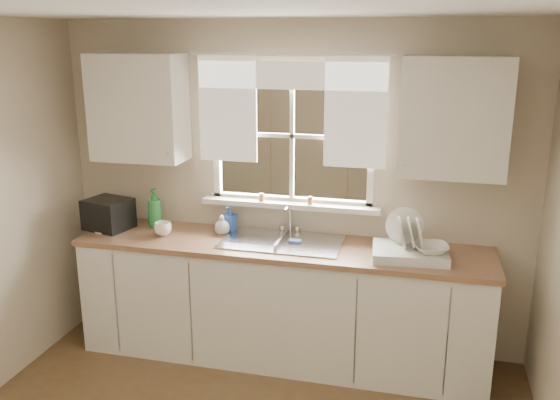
% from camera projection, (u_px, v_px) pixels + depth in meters
% --- Properties ---
extents(room_walls, '(3.62, 4.02, 2.50)m').
position_uv_depth(room_walls, '(185.00, 304.00, 2.60)').
color(room_walls, beige).
rests_on(room_walls, ground).
extents(ceiling, '(3.60, 4.00, 0.02)m').
position_uv_depth(ceiling, '(177.00, 3.00, 2.33)').
color(ceiling, silver).
rests_on(ceiling, room_walls).
extents(window, '(1.38, 0.16, 1.06)m').
position_uv_depth(window, '(291.00, 158.00, 4.47)').
color(window, white).
rests_on(window, room_walls).
extents(curtains, '(1.50, 0.03, 0.81)m').
position_uv_depth(curtains, '(290.00, 99.00, 4.30)').
color(curtains, white).
rests_on(curtains, room_walls).
extents(base_cabinets, '(3.00, 0.62, 0.87)m').
position_uv_depth(base_cabinets, '(281.00, 303.00, 4.45)').
color(base_cabinets, silver).
rests_on(base_cabinets, ground).
extents(countertop, '(3.04, 0.65, 0.04)m').
position_uv_depth(countertop, '(281.00, 246.00, 4.33)').
color(countertop, '#8D6346').
rests_on(countertop, base_cabinets).
extents(upper_cabinet_left, '(0.70, 0.33, 0.80)m').
position_uv_depth(upper_cabinet_left, '(138.00, 108.00, 4.48)').
color(upper_cabinet_left, silver).
rests_on(upper_cabinet_left, room_walls).
extents(upper_cabinet_right, '(0.70, 0.33, 0.80)m').
position_uv_depth(upper_cabinet_right, '(454.00, 118.00, 3.93)').
color(upper_cabinet_right, silver).
rests_on(upper_cabinet_right, room_walls).
extents(wall_outlet, '(0.08, 0.01, 0.12)m').
position_uv_depth(wall_outlet, '(407.00, 218.00, 4.35)').
color(wall_outlet, beige).
rests_on(wall_outlet, room_walls).
extents(sill_jars, '(0.42, 0.04, 0.06)m').
position_uv_depth(sill_jars, '(286.00, 199.00, 4.50)').
color(sill_jars, brown).
rests_on(sill_jars, window).
extents(sink, '(0.88, 0.52, 0.40)m').
position_uv_depth(sink, '(282.00, 252.00, 4.37)').
color(sink, '#B7B7BC').
rests_on(sink, countertop).
extents(dish_rack, '(0.53, 0.42, 0.31)m').
position_uv_depth(dish_rack, '(410.00, 249.00, 4.05)').
color(dish_rack, silver).
rests_on(dish_rack, countertop).
extents(bowl, '(0.27, 0.27, 0.06)m').
position_uv_depth(bowl, '(431.00, 248.00, 3.95)').
color(bowl, white).
rests_on(bowl, dish_rack).
extents(soap_bottle_a, '(0.12, 0.12, 0.31)m').
position_uv_depth(soap_bottle_a, '(155.00, 208.00, 4.68)').
color(soap_bottle_a, green).
rests_on(soap_bottle_a, countertop).
extents(soap_bottle_b, '(0.11, 0.11, 0.20)m').
position_uv_depth(soap_bottle_b, '(230.00, 218.00, 4.59)').
color(soap_bottle_b, blue).
rests_on(soap_bottle_b, countertop).
extents(soap_bottle_c, '(0.13, 0.13, 0.15)m').
position_uv_depth(soap_bottle_c, '(222.00, 225.00, 4.52)').
color(soap_bottle_c, '#EFE4C5').
rests_on(soap_bottle_c, countertop).
extents(saucer, '(0.17, 0.17, 0.01)m').
position_uv_depth(saucer, '(105.00, 230.00, 4.61)').
color(saucer, beige).
rests_on(saucer, countertop).
extents(cup, '(0.16, 0.16, 0.10)m').
position_uv_depth(cup, '(163.00, 229.00, 4.49)').
color(cup, white).
rests_on(cup, countertop).
extents(black_appliance, '(0.38, 0.35, 0.24)m').
position_uv_depth(black_appliance, '(108.00, 214.00, 4.64)').
color(black_appliance, black).
rests_on(black_appliance, countertop).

